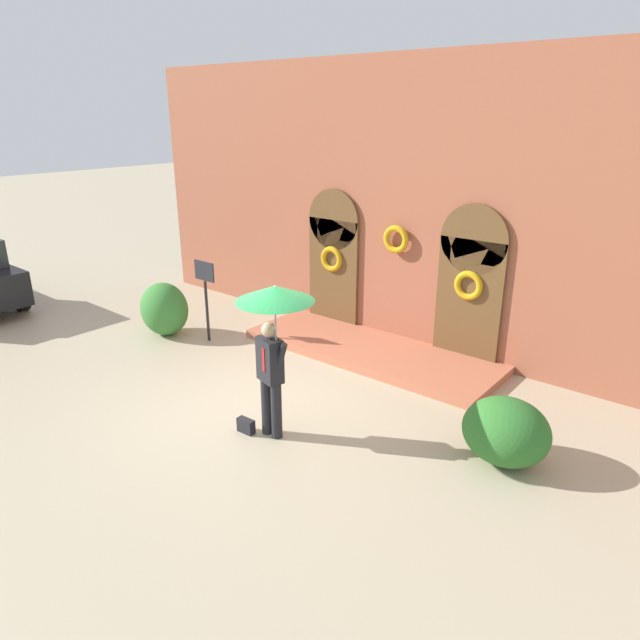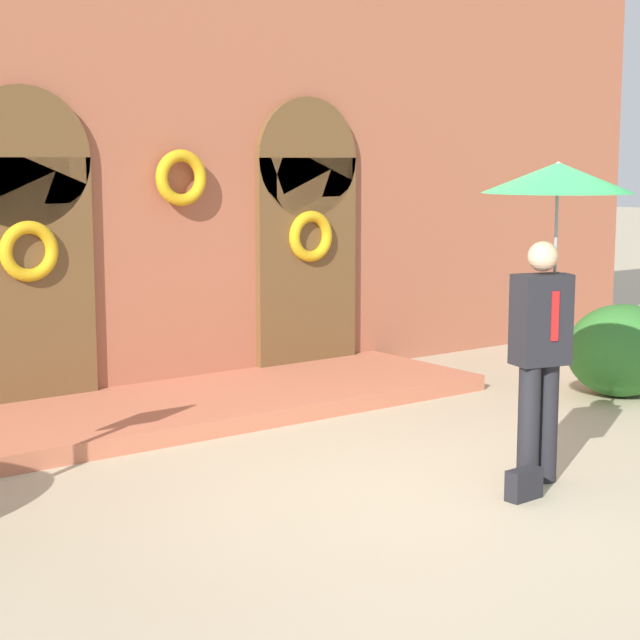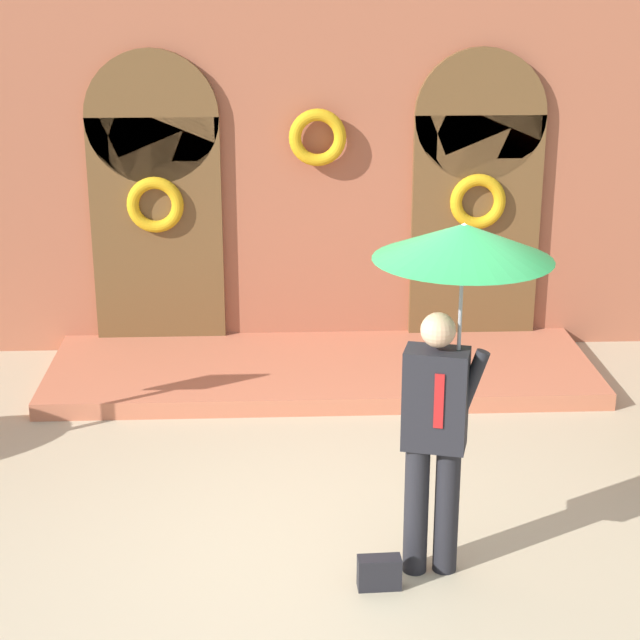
# 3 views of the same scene
# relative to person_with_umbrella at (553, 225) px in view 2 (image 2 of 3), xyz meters

# --- Properties ---
(ground_plane) EXTENTS (80.00, 80.00, 0.00)m
(ground_plane) POSITION_rel_person_with_umbrella_xyz_m (-0.66, 0.38, -1.91)
(ground_plane) COLOR tan
(building_facade) EXTENTS (14.00, 2.30, 5.60)m
(building_facade) POSITION_rel_person_with_umbrella_xyz_m (-0.66, 4.53, 0.76)
(building_facade) COLOR #9E563D
(building_facade) RESTS_ON ground
(person_with_umbrella) EXTENTS (1.10, 1.10, 2.36)m
(person_with_umbrella) POSITION_rel_person_with_umbrella_xyz_m (0.00, 0.00, 0.00)
(person_with_umbrella) COLOR black
(person_with_umbrella) RESTS_ON ground
(handbag) EXTENTS (0.28, 0.13, 0.22)m
(handbag) POSITION_rel_person_with_umbrella_xyz_m (-0.45, -0.20, -1.80)
(handbag) COLOR black
(handbag) RESTS_ON ground
(shrub_right) EXTENTS (1.20, 1.05, 0.94)m
(shrub_right) POSITION_rel_person_with_umbrella_xyz_m (2.87, 1.51, -1.44)
(shrub_right) COLOR #2D6B28
(shrub_right) RESTS_ON ground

